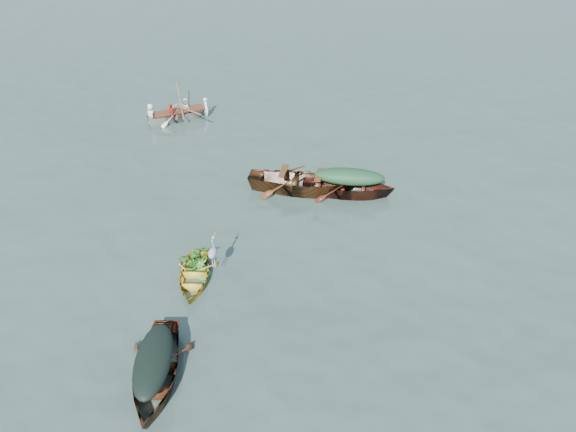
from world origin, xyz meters
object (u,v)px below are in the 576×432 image
Objects in this scene: open_wooden_boat at (301,192)px; heron at (213,257)px; rowed_boat at (180,120)px; yellow_dinghy at (194,281)px; green_tarp_boat at (348,195)px; dark_covered_boat at (157,380)px.

heron is at bearing 162.59° from open_wooden_boat.
rowed_boat is (-5.69, 4.53, 0.00)m from open_wooden_boat.
open_wooden_boat is at bearing 57.33° from yellow_dinghy.
heron reaches higher than rowed_boat.
green_tarp_boat reaches higher than rowed_boat.
yellow_dinghy is 2.88× the size of heron.
open_wooden_boat is 5.26× the size of heron.
rowed_boat is at bearing 105.09° from heron.
dark_covered_boat is at bearing -104.94° from heron.
yellow_dinghy is at bearing 140.74° from green_tarp_boat.
open_wooden_boat is (-1.54, -0.06, 0.00)m from green_tarp_boat.
dark_covered_boat is at bearing 162.73° from rowed_boat.
dark_covered_boat is at bearing -95.75° from yellow_dinghy.
open_wooden_boat is (1.95, 8.06, 0.00)m from dark_covered_boat.
yellow_dinghy is 0.70× the size of dark_covered_boat.
yellow_dinghy is at bearing -174.81° from heron.
dark_covered_boat is at bearing 167.74° from open_wooden_boat.
dark_covered_boat reaches higher than yellow_dinghy.
heron reaches higher than green_tarp_boat.
open_wooden_boat reaches higher than rowed_boat.
green_tarp_boat is 8.50m from rowed_boat.
dark_covered_boat is at bearing 154.39° from green_tarp_boat.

